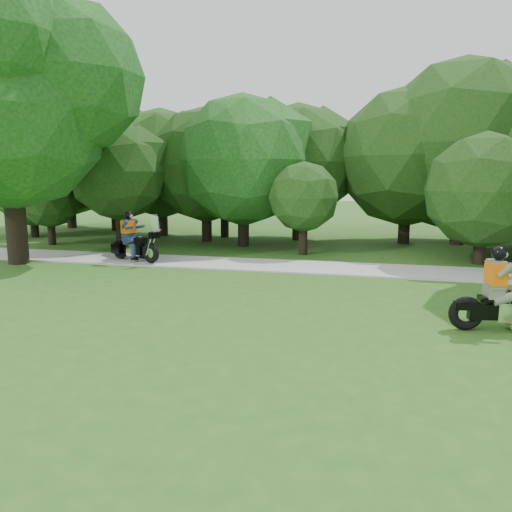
# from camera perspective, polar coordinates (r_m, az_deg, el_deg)

# --- Properties ---
(ground) EXTENTS (100.00, 100.00, 0.00)m
(ground) POSITION_cam_1_polar(r_m,az_deg,el_deg) (8.58, 3.37, -11.31)
(ground) COLOR #275D1A
(ground) RESTS_ON ground
(walkway) EXTENTS (60.00, 2.20, 0.06)m
(walkway) POSITION_cam_1_polar(r_m,az_deg,el_deg) (16.25, 8.54, -1.39)
(walkway) COLOR #A8A8A2
(walkway) RESTS_ON ground
(tree_line) EXTENTS (39.20, 12.61, 7.89)m
(tree_line) POSITION_cam_1_polar(r_m,az_deg,el_deg) (22.57, 13.98, 10.66)
(tree_line) COLOR black
(tree_line) RESTS_ON ground
(big_tree_west) EXTENTS (8.64, 6.56, 9.96)m
(big_tree_west) POSITION_cam_1_polar(r_m,az_deg,el_deg) (19.20, -26.10, 16.60)
(big_tree_west) COLOR black
(big_tree_west) RESTS_ON ground
(chopper_motorcycle) EXTENTS (2.32, 0.82, 1.67)m
(chopper_motorcycle) POSITION_cam_1_polar(r_m,az_deg,el_deg) (10.83, 26.50, -4.52)
(chopper_motorcycle) COLOR black
(chopper_motorcycle) RESTS_ON ground
(touring_motorcycle) EXTENTS (2.17, 1.25, 1.72)m
(touring_motorcycle) POSITION_cam_1_polar(r_m,az_deg,el_deg) (17.73, -13.98, 1.47)
(touring_motorcycle) COLOR black
(touring_motorcycle) RESTS_ON walkway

